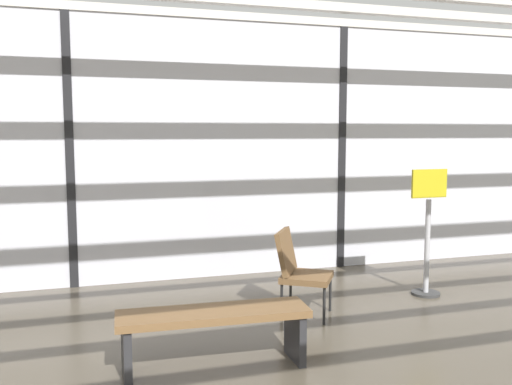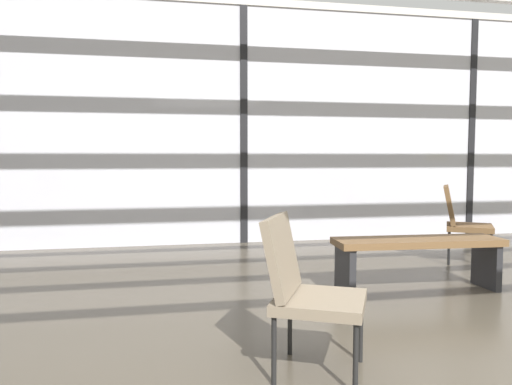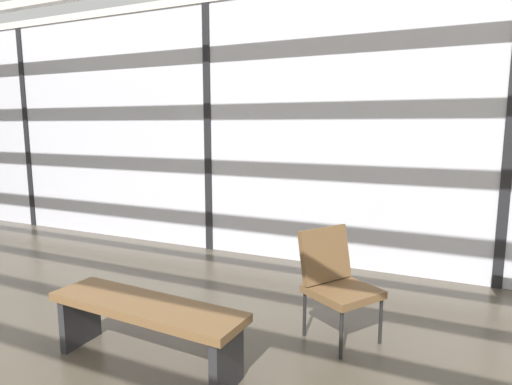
{
  "view_description": "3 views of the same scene",
  "coord_description": "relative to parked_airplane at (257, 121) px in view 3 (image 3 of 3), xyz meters",
  "views": [
    {
      "loc": [
        0.19,
        -1.68,
        1.86
      ],
      "look_at": [
        1.92,
        3.97,
        1.21
      ],
      "focal_mm": 38.82,
      "sensor_mm": 36.0,
      "label": 1
    },
    {
      "loc": [
        -1.16,
        -1.54,
        1.2
      ],
      "look_at": [
        0.1,
        4.82,
        0.72
      ],
      "focal_mm": 34.5,
      "sensor_mm": 36.0,
      "label": 2
    },
    {
      "loc": [
        3.0,
        0.15,
        1.7
      ],
      "look_at": [
        0.84,
        4.86,
        0.89
      ],
      "focal_mm": 30.3,
      "sensor_mm": 36.0,
      "label": 3
    }
  ],
  "objects": [
    {
      "name": "window_mullion_0",
      "position": [
        -1.87,
        -5.11,
        -0.18
      ],
      "size": [
        0.1,
        0.12,
        3.24
      ],
      "primitive_type": "cube",
      "color": "black",
      "rests_on": "ground"
    },
    {
      "name": "window_mullion_1",
      "position": [
        1.63,
        -5.11,
        -0.18
      ],
      "size": [
        0.1,
        0.12,
        3.24
      ],
      "primitive_type": "cube",
      "color": "black",
      "rests_on": "ground"
    },
    {
      "name": "waiting_bench",
      "position": [
        2.73,
        -7.88,
        -1.44
      ],
      "size": [
        1.52,
        0.48,
        0.47
      ],
      "rotation": [
        0.0,
        0.0,
        -0.05
      ],
      "color": "brown",
      "rests_on": "ground"
    },
    {
      "name": "window_mullion_2",
      "position": [
        5.13,
        -5.11,
        -0.18
      ],
      "size": [
        0.1,
        0.12,
        3.24
      ],
      "primitive_type": "cube",
      "color": "black",
      "rests_on": "ground"
    },
    {
      "name": "parked_airplane",
      "position": [
        0.0,
        0.0,
        0.0
      ],
      "size": [
        11.73,
        3.6,
        3.6
      ],
      "color": "#B2BCD6",
      "rests_on": "ground"
    },
    {
      "name": "glass_curtain_wall",
      "position": [
        1.63,
        -5.11,
        -0.18
      ],
      "size": [
        14.0,
        0.08,
        3.24
      ],
      "primitive_type": "cube",
      "color": "silver",
      "rests_on": "ground"
    },
    {
      "name": "lounge_chair_3",
      "position": [
        3.83,
        -6.88,
        -1.31
      ],
      "size": [
        0.7,
        0.69,
        0.87
      ],
      "rotation": [
        0.0,
        0.0,
        1.0
      ],
      "color": "brown",
      "rests_on": "ground"
    }
  ]
}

